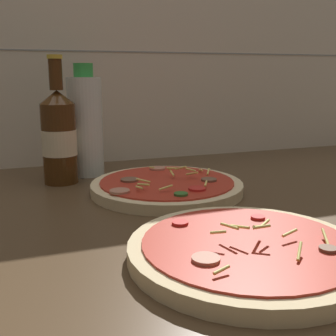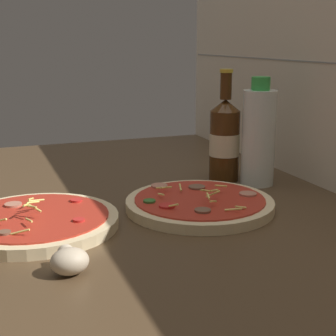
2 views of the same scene
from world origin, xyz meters
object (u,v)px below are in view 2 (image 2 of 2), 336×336
at_px(pizza_far, 200,204).
at_px(oil_bottle, 259,136).
at_px(pizza_near, 35,222).
at_px(beer_bottle, 225,139).
at_px(mushroom_left, 69,260).

distance_m(pizza_far, oil_bottle, 0.25).
distance_m(pizza_near, beer_bottle, 0.50).
relative_size(pizza_near, mushroom_left, 5.07).
bearing_deg(pizza_near, mushroom_left, 6.82).
distance_m(beer_bottle, oil_bottle, 0.08).
xyz_separation_m(pizza_far, beer_bottle, (-0.18, 0.14, 0.09)).
xyz_separation_m(beer_bottle, oil_bottle, (0.06, 0.05, 0.01)).
bearing_deg(pizza_near, beer_bottle, 110.80).
bearing_deg(mushroom_left, pizza_far, 124.24).
height_order(beer_bottle, mushroom_left, beer_bottle).
xyz_separation_m(pizza_near, beer_bottle, (-0.17, 0.46, 0.09)).
relative_size(pizza_far, mushroom_left, 4.99).
height_order(pizza_near, mushroom_left, pizza_near).
bearing_deg(mushroom_left, beer_bottle, 131.21).
relative_size(beer_bottle, mushroom_left, 4.45).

